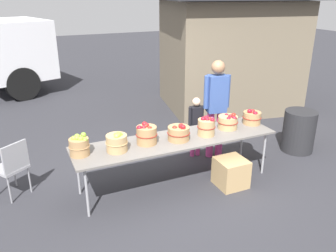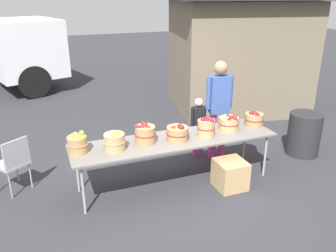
% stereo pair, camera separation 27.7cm
% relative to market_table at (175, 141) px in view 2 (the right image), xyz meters
% --- Properties ---
extents(ground_plane, '(40.00, 40.00, 0.00)m').
position_rel_market_table_xyz_m(ground_plane, '(0.00, 0.00, -0.72)').
color(ground_plane, '#2D2D33').
extents(market_table, '(3.10, 0.76, 0.75)m').
position_rel_market_table_xyz_m(market_table, '(0.00, 0.00, 0.00)').
color(market_table, slate).
rests_on(market_table, ground).
extents(apple_basket_green_0, '(0.28, 0.28, 0.30)m').
position_rel_market_table_xyz_m(apple_basket_green_0, '(-1.41, 0.05, 0.17)').
color(apple_basket_green_0, '#A87F51').
rests_on(apple_basket_green_0, market_table).
extents(apple_basket_green_1, '(0.31, 0.31, 0.29)m').
position_rel_market_table_xyz_m(apple_basket_green_1, '(-0.92, -0.04, 0.16)').
color(apple_basket_green_1, tan).
rests_on(apple_basket_green_1, market_table).
extents(apple_basket_red_0, '(0.31, 0.31, 0.30)m').
position_rel_market_table_xyz_m(apple_basket_red_0, '(-0.46, 0.03, 0.18)').
color(apple_basket_red_0, '#A87F51').
rests_on(apple_basket_red_0, market_table).
extents(apple_basket_red_1, '(0.34, 0.34, 0.27)m').
position_rel_market_table_xyz_m(apple_basket_red_1, '(0.02, -0.04, 0.15)').
color(apple_basket_red_1, '#A87F51').
rests_on(apple_basket_red_1, market_table).
extents(apple_basket_red_2, '(0.28, 0.28, 0.30)m').
position_rel_market_table_xyz_m(apple_basket_red_2, '(0.48, -0.05, 0.17)').
color(apple_basket_red_2, tan).
rests_on(apple_basket_red_2, market_table).
extents(apple_basket_red_3, '(0.33, 0.33, 0.25)m').
position_rel_market_table_xyz_m(apple_basket_red_3, '(0.94, 0.05, 0.15)').
color(apple_basket_red_3, tan).
rests_on(apple_basket_red_3, market_table).
extents(apple_basket_red_4, '(0.31, 0.31, 0.26)m').
position_rel_market_table_xyz_m(apple_basket_red_4, '(1.41, 0.06, 0.15)').
color(apple_basket_red_4, '#A87F51').
rests_on(apple_basket_red_4, market_table).
extents(vendor_adult, '(0.45, 0.30, 1.74)m').
position_rel_market_table_xyz_m(vendor_adult, '(1.04, 0.58, 0.31)').
color(vendor_adult, '#CC3F8C').
rests_on(vendor_adult, ground).
extents(child_customer, '(0.29, 0.15, 1.10)m').
position_rel_market_table_xyz_m(child_customer, '(0.73, 0.73, -0.07)').
color(child_customer, '#CC3F8C').
rests_on(child_customer, ground).
extents(food_kiosk, '(3.96, 3.47, 2.74)m').
position_rel_market_table_xyz_m(food_kiosk, '(2.90, 3.02, 0.67)').
color(food_kiosk, '#726651').
rests_on(food_kiosk, ground).
extents(folding_chair, '(0.56, 0.56, 0.86)m').
position_rel_market_table_xyz_m(folding_chair, '(-2.28, 0.63, -0.21)').
color(folding_chair, '#99999E').
rests_on(folding_chair, ground).
extents(trash_barrel, '(0.58, 0.58, 0.77)m').
position_rel_market_table_xyz_m(trash_barrel, '(2.59, 0.14, -0.33)').
color(trash_barrel, '#262628').
rests_on(trash_barrel, ground).
extents(produce_crate, '(0.44, 0.44, 0.44)m').
position_rel_market_table_xyz_m(produce_crate, '(0.74, -0.41, -0.50)').
color(produce_crate, tan).
rests_on(produce_crate, ground).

